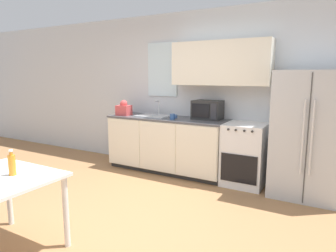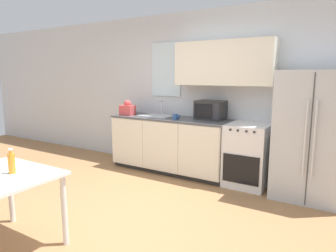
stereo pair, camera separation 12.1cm
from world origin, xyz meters
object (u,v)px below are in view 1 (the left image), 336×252
object	(u,v)px
oven_range	(245,154)
coffee_mug	(173,117)
refrigerator	(310,135)
drink_bottle	(12,164)
microwave	(207,110)

from	to	relation	value
oven_range	coffee_mug	distance (m)	1.27
oven_range	refrigerator	distance (m)	0.95
refrigerator	coffee_mug	world-z (taller)	refrigerator
refrigerator	coffee_mug	xyz separation A→B (m)	(-2.01, -0.14, 0.13)
refrigerator	drink_bottle	distance (m)	3.56
refrigerator	drink_bottle	bearing A→B (deg)	-129.27
microwave	coffee_mug	size ratio (longest dim) A/B	3.90
coffee_mug	drink_bottle	distance (m)	2.64
oven_range	coffee_mug	size ratio (longest dim) A/B	7.92
oven_range	refrigerator	bearing A→B (deg)	-2.29
coffee_mug	microwave	bearing A→B (deg)	31.50
refrigerator	microwave	xyz separation A→B (m)	(-1.53, 0.15, 0.24)
refrigerator	drink_bottle	world-z (taller)	refrigerator
oven_range	drink_bottle	size ratio (longest dim) A/B	3.91
microwave	oven_range	bearing A→B (deg)	-10.18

